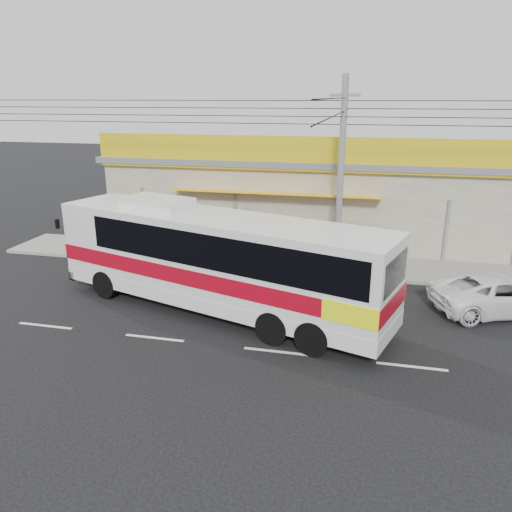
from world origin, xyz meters
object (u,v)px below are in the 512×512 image
at_px(motorbike_red, 109,242).
at_px(utility_pole, 344,111).
at_px(coach_bus, 221,257).
at_px(white_car, 502,294).
at_px(motorbike_dark, 184,249).

distance_m(motorbike_red, utility_pole, 12.63).
distance_m(coach_bus, white_car, 10.15).
height_order(motorbike_dark, utility_pole, utility_pole).
bearing_deg(motorbike_red, coach_bus, -133.39).
xyz_separation_m(coach_bus, motorbike_red, (-7.33, 5.26, -1.41)).
height_order(motorbike_red, utility_pole, utility_pole).
relative_size(motorbike_red, motorbike_dark, 1.05).
height_order(motorbike_dark, white_car, white_car).
relative_size(coach_bus, motorbike_dark, 6.75).
xyz_separation_m(motorbike_dark, utility_pole, (6.97, 0.61, 6.15)).
relative_size(motorbike_dark, white_car, 0.38).
relative_size(coach_bus, utility_pole, 0.38).
distance_m(white_car, utility_pole, 9.25).
distance_m(coach_bus, utility_pole, 8.11).
xyz_separation_m(motorbike_red, white_car, (17.12, -3.00, 0.01)).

